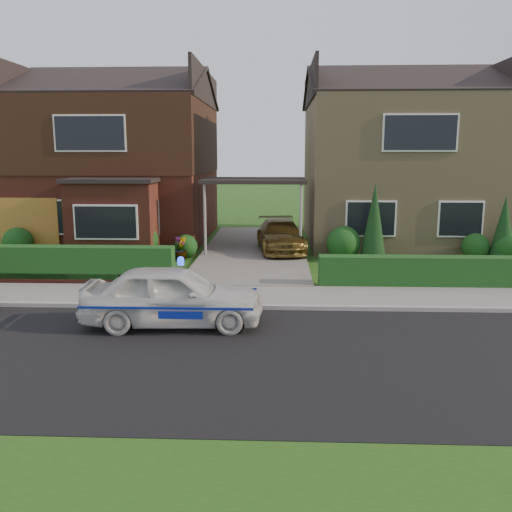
{
  "coord_description": "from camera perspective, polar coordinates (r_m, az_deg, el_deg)",
  "views": [
    {
      "loc": [
        0.9,
        -9.44,
        3.66
      ],
      "look_at": [
        0.37,
        3.5,
        1.23
      ],
      "focal_mm": 38.0,
      "sensor_mm": 36.0,
      "label": 1
    }
  ],
  "objects": [
    {
      "name": "ground",
      "position": [
        10.16,
        -2.93,
        -10.48
      ],
      "size": [
        120.0,
        120.0,
        0.0
      ],
      "primitive_type": "plane",
      "color": "#1E4713",
      "rests_on": "ground"
    },
    {
      "name": "road",
      "position": [
        10.16,
        -2.93,
        -10.48
      ],
      "size": [
        60.0,
        6.0,
        0.02
      ],
      "primitive_type": "cube",
      "color": "black",
      "rests_on": "ground"
    },
    {
      "name": "kerb",
      "position": [
        13.03,
        -1.71,
        -5.4
      ],
      "size": [
        60.0,
        0.16,
        0.12
      ],
      "primitive_type": "cube",
      "color": "#9E9993",
      "rests_on": "ground"
    },
    {
      "name": "sidewalk",
      "position": [
        14.04,
        -1.41,
        -4.26
      ],
      "size": [
        60.0,
        2.0,
        0.1
      ],
      "primitive_type": "cube",
      "color": "slate",
      "rests_on": "ground"
    },
    {
      "name": "driveway",
      "position": [
        20.77,
        -0.17,
        0.67
      ],
      "size": [
        3.8,
        12.0,
        0.12
      ],
      "primitive_type": "cube",
      "color": "#666059",
      "rests_on": "ground"
    },
    {
      "name": "house_left",
      "position": [
        24.28,
        -13.87,
        10.7
      ],
      "size": [
        7.5,
        9.53,
        7.25
      ],
      "color": "maroon",
      "rests_on": "ground"
    },
    {
      "name": "house_right",
      "position": [
        23.94,
        14.4,
        10.33
      ],
      "size": [
        7.5,
        8.06,
        7.25
      ],
      "color": "tan",
      "rests_on": "ground"
    },
    {
      "name": "carport_link",
      "position": [
        20.44,
        -0.18,
        7.83
      ],
      "size": [
        3.8,
        3.0,
        2.77
      ],
      "color": "black",
      "rests_on": "ground"
    },
    {
      "name": "garage_door",
      "position": [
        21.6,
        -22.75,
        2.88
      ],
      "size": [
        2.2,
        0.1,
        2.1
      ],
      "primitive_type": "cube",
      "color": "brown",
      "rests_on": "ground"
    },
    {
      "name": "dwarf_wall",
      "position": [
        16.56,
        -21.6,
        -2.25
      ],
      "size": [
        7.7,
        0.25,
        0.36
      ],
      "primitive_type": "cube",
      "color": "maroon",
      "rests_on": "ground"
    },
    {
      "name": "hedge_left",
      "position": [
        16.73,
        -21.35,
        -2.73
      ],
      "size": [
        7.5,
        0.55,
        0.9
      ],
      "primitive_type": "cube",
      "color": "#133D18",
      "rests_on": "ground"
    },
    {
      "name": "hedge_right",
      "position": [
        16.0,
        20.14,
        -3.24
      ],
      "size": [
        7.5,
        0.55,
        0.8
      ],
      "primitive_type": "cube",
      "color": "#133D18",
      "rests_on": "ground"
    },
    {
      "name": "shrub_left_far",
      "position": [
        21.37,
        -23.78,
        1.34
      ],
      "size": [
        1.08,
        1.08,
        1.08
      ],
      "primitive_type": "sphere",
      "color": "#133D18",
      "rests_on": "ground"
    },
    {
      "name": "shrub_left_mid",
      "position": [
        19.6,
        -12.16,
        1.6
      ],
      "size": [
        1.32,
        1.32,
        1.32
      ],
      "primitive_type": "sphere",
      "color": "#133D18",
      "rests_on": "ground"
    },
    {
      "name": "shrub_left_near",
      "position": [
        19.59,
        -7.38,
        1.04
      ],
      "size": [
        0.84,
        0.84,
        0.84
      ],
      "primitive_type": "sphere",
      "color": "#133D18",
      "rests_on": "ground"
    },
    {
      "name": "shrub_right_near",
      "position": [
        19.22,
        9.19,
        1.35
      ],
      "size": [
        1.2,
        1.2,
        1.2
      ],
      "primitive_type": "sphere",
      "color": "#133D18",
      "rests_on": "ground"
    },
    {
      "name": "shrub_right_mid",
      "position": [
        20.41,
        22.08,
        0.89
      ],
      "size": [
        0.96,
        0.96,
        0.96
      ],
      "primitive_type": "sphere",
      "color": "#133D18",
      "rests_on": "ground"
    },
    {
      "name": "shrub_right_far",
      "position": [
        20.48,
        25.01,
        0.88
      ],
      "size": [
        1.08,
        1.08,
        1.08
      ],
      "primitive_type": "sphere",
      "color": "#133D18",
      "rests_on": "ground"
    },
    {
      "name": "conifer_a",
      "position": [
        19.08,
        12.31,
        3.3
      ],
      "size": [
        0.9,
        0.9,
        2.6
      ],
      "primitive_type": "cone",
      "color": "black",
      "rests_on": "ground"
    },
    {
      "name": "conifer_b",
      "position": [
        20.33,
        24.61,
        2.44
      ],
      "size": [
        0.9,
        0.9,
        2.2
      ],
      "primitive_type": "cone",
      "color": "black",
      "rests_on": "ground"
    },
    {
      "name": "police_car",
      "position": [
        11.81,
        -8.74,
        -4.21
      ],
      "size": [
        3.55,
        3.92,
        1.48
      ],
      "rotation": [
        0.0,
        0.0,
        1.61
      ],
      "color": "silver",
      "rests_on": "ground"
    },
    {
      "name": "driveway_car",
      "position": [
        20.17,
        2.61,
        2.17
      ],
      "size": [
        2.0,
        4.08,
        1.14
      ],
      "primitive_type": "imported",
      "rotation": [
        0.0,
        0.0,
        0.11
      ],
      "color": "brown",
      "rests_on": "driveway"
    },
    {
      "name": "potted_plant_a",
      "position": [
        19.84,
        -17.04,
        0.79
      ],
      "size": [
        0.45,
        0.31,
        0.85
      ],
      "primitive_type": "imported",
      "rotation": [
        0.0,
        0.0,
        -0.02
      ],
      "color": "gray",
      "rests_on": "ground"
    },
    {
      "name": "potted_plant_b",
      "position": [
        19.03,
        -7.98,
        0.76
      ],
      "size": [
        0.6,
        0.56,
        0.85
      ],
      "primitive_type": "imported",
      "rotation": [
        0.0,
        0.0,
        0.52
      ],
      "color": "gray",
      "rests_on": "ground"
    },
    {
      "name": "potted_plant_c",
      "position": [
        19.03,
        -7.98,
        0.72
      ],
      "size": [
        0.59,
        0.59,
        0.82
      ],
      "primitive_type": "imported",
      "rotation": [
        0.0,
        0.0,
        1.22
      ],
      "color": "gray",
      "rests_on": "ground"
    }
  ]
}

